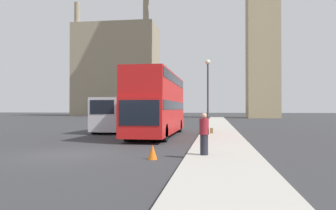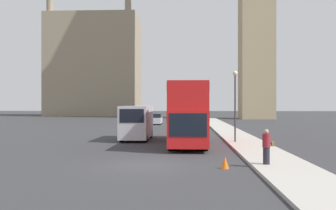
{
  "view_description": "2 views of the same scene",
  "coord_description": "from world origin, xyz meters",
  "px_view_note": "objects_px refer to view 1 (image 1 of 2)",
  "views": [
    {
      "loc": [
        6.12,
        -12.9,
        1.9
      ],
      "look_at": [
        3.04,
        8.26,
        2.16
      ],
      "focal_mm": 35.0,
      "sensor_mm": 36.0,
      "label": 1
    },
    {
      "loc": [
        2.07,
        -17.63,
        2.88
      ],
      "look_at": [
        0.34,
        16.11,
        2.84
      ],
      "focal_mm": 40.0,
      "sensor_mm": 36.0,
      "label": 2
    }
  ],
  "objects_px": {
    "parked_sedan": "(159,117)",
    "street_lamp": "(208,84)",
    "red_double_decker_bus": "(158,102)",
    "pedestrian": "(204,134)",
    "white_van": "(114,114)"
  },
  "relations": [
    {
      "from": "parked_sedan",
      "to": "street_lamp",
      "type": "bearing_deg",
      "value": -73.04
    },
    {
      "from": "street_lamp",
      "to": "parked_sedan",
      "type": "bearing_deg",
      "value": 106.96
    },
    {
      "from": "red_double_decker_bus",
      "to": "pedestrian",
      "type": "xyz_separation_m",
      "value": [
        3.58,
        -10.0,
        -1.45
      ]
    },
    {
      "from": "pedestrian",
      "to": "street_lamp",
      "type": "distance_m",
      "value": 10.73
    },
    {
      "from": "pedestrian",
      "to": "parked_sedan",
      "type": "height_order",
      "value": "pedestrian"
    },
    {
      "from": "white_van",
      "to": "pedestrian",
      "type": "distance_m",
      "value": 15.1
    },
    {
      "from": "pedestrian",
      "to": "parked_sedan",
      "type": "distance_m",
      "value": 37.92
    },
    {
      "from": "white_van",
      "to": "street_lamp",
      "type": "xyz_separation_m",
      "value": [
        7.63,
        -2.57,
        2.14
      ]
    },
    {
      "from": "white_van",
      "to": "parked_sedan",
      "type": "bearing_deg",
      "value": 91.18
    },
    {
      "from": "red_double_decker_bus",
      "to": "pedestrian",
      "type": "bearing_deg",
      "value": -70.31
    },
    {
      "from": "red_double_decker_bus",
      "to": "white_van",
      "type": "xyz_separation_m",
      "value": [
        -4.15,
        2.97,
        -0.92
      ]
    },
    {
      "from": "parked_sedan",
      "to": "pedestrian",
      "type": "bearing_deg",
      "value": -77.47
    },
    {
      "from": "white_van",
      "to": "red_double_decker_bus",
      "type": "bearing_deg",
      "value": -35.54
    },
    {
      "from": "white_van",
      "to": "parked_sedan",
      "type": "height_order",
      "value": "white_van"
    },
    {
      "from": "white_van",
      "to": "street_lamp",
      "type": "distance_m",
      "value": 8.33
    }
  ]
}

